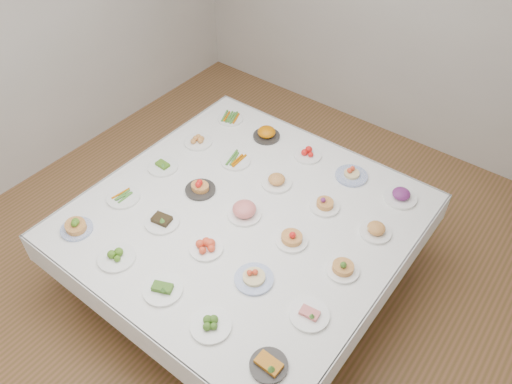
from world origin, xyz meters
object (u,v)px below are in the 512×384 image
Objects in this scene: dish_12 at (244,209)px; display_table at (244,220)px; dish_0 at (75,224)px; dish_24 at (401,193)px.

display_table is at bearing 145.11° from dish_12.
dish_0 reaches higher than dish_24.
dish_0 is (-0.90, -0.89, 0.13)m from display_table.
dish_12 is 1.26m from dish_24.
dish_12 is 1.00× the size of dish_24.
dish_0 is at bearing -135.39° from dish_12.
dish_0 is at bearing -134.81° from dish_24.
dish_24 is (1.78, 1.79, -0.01)m from dish_0.
display_table is 1.27m from dish_24.
dish_0 and dish_12 have the same top height.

